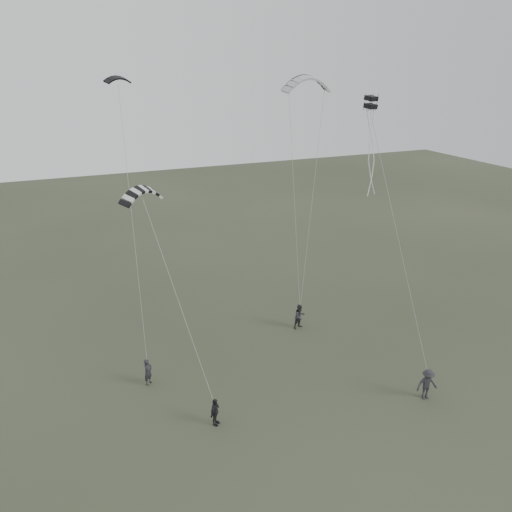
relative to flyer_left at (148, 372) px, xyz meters
name	(u,v)px	position (x,y,z in m)	size (l,w,h in m)	color
ground	(279,407)	(6.43, -5.13, -0.85)	(140.00, 140.00, 0.00)	#2F3625
flyer_left	(148,372)	(0.00, 0.00, 0.00)	(0.62, 0.41, 1.71)	#212227
flyer_right	(300,316)	(11.78, 2.65, 0.08)	(0.91, 0.71, 1.87)	#27282C
flyer_center	(215,412)	(2.61, -5.10, -0.04)	(0.95, 0.40, 1.63)	black
flyer_far	(427,384)	(14.73, -7.72, 0.12)	(1.25, 0.72, 1.94)	#242429
kite_dark_small	(117,78)	(0.88, 7.33, 16.74)	(1.71, 0.51, 0.54)	black
kite_pale_large	(307,77)	(14.54, 7.90, 16.60)	(3.80, 0.86, 1.58)	#ACAFB1
kite_striped	(141,189)	(0.61, 0.50, 11.19)	(2.64, 0.66, 1.07)	black
kite_box	(371,102)	(13.94, -1.06, 15.46)	(0.59, 0.59, 0.69)	black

